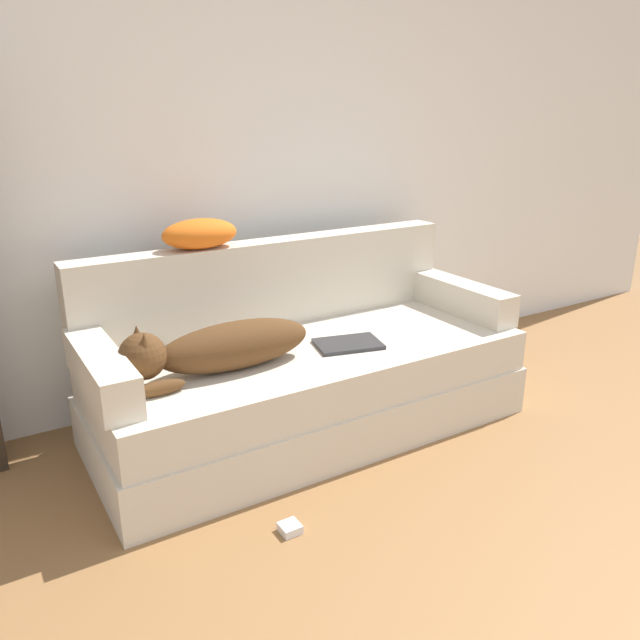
# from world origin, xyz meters

# --- Properties ---
(wall_back) EXTENTS (6.82, 0.06, 2.70)m
(wall_back) POSITION_xyz_m (0.00, 2.98, 1.35)
(wall_back) COLOR white
(wall_back) RESTS_ON ground_plane
(couch) EXTENTS (2.06, 0.88, 0.44)m
(couch) POSITION_xyz_m (-0.20, 2.31, 0.22)
(couch) COLOR beige
(couch) RESTS_ON ground_plane
(couch_backrest) EXTENTS (2.02, 0.15, 0.44)m
(couch_backrest) POSITION_xyz_m (-0.20, 2.68, 0.66)
(couch_backrest) COLOR beige
(couch_backrest) RESTS_ON couch
(couch_arm_left) EXTENTS (0.15, 0.69, 0.17)m
(couch_arm_left) POSITION_xyz_m (-1.15, 2.31, 0.52)
(couch_arm_left) COLOR beige
(couch_arm_left) RESTS_ON couch
(couch_arm_right) EXTENTS (0.15, 0.69, 0.17)m
(couch_arm_right) POSITION_xyz_m (0.76, 2.31, 0.52)
(couch_arm_right) COLOR beige
(couch_arm_right) RESTS_ON couch
(dog) EXTENTS (0.84, 0.24, 0.25)m
(dog) POSITION_xyz_m (-0.69, 2.24, 0.55)
(dog) COLOR #513319
(dog) RESTS_ON couch
(laptop) EXTENTS (0.34, 0.27, 0.02)m
(laptop) POSITION_xyz_m (-0.05, 2.20, 0.45)
(laptop) COLOR #2D2D30
(laptop) RESTS_ON couch
(throw_pillow) EXTENTS (0.36, 0.21, 0.14)m
(throw_pillow) POSITION_xyz_m (-0.57, 2.68, 0.95)
(throw_pillow) COLOR orange
(throw_pillow) RESTS_ON couch_backrest
(power_adapter) EXTENTS (0.07, 0.07, 0.03)m
(power_adapter) POSITION_xyz_m (-0.67, 1.66, 0.02)
(power_adapter) COLOR silver
(power_adapter) RESTS_ON ground_plane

